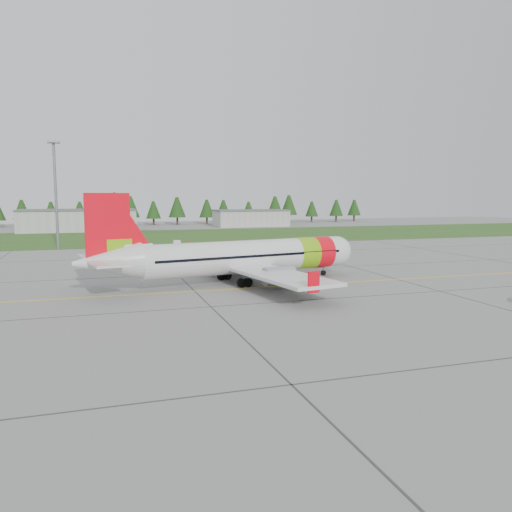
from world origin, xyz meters
name	(u,v)px	position (x,y,z in m)	size (l,w,h in m)	color
ground	(357,297)	(0.00, 0.00, 0.00)	(320.00, 320.00, 0.00)	gray
aircraft	(242,257)	(-8.70, 11.57, 3.01)	(34.23, 31.97, 10.44)	silver
service_van	(177,237)	(-9.63, 55.48, 2.02)	(1.41, 1.33, 4.05)	silver
grass_strip	(199,236)	(0.00, 82.00, 0.01)	(320.00, 50.00, 0.03)	#30561E
taxi_guideline	(322,284)	(0.00, 8.00, 0.01)	(120.00, 0.25, 0.02)	gold
hangar_west	(78,221)	(-30.00, 110.00, 3.00)	(32.00, 14.00, 6.00)	#A8A8A3
hangar_east	(251,219)	(25.00, 118.00, 2.60)	(24.00, 12.00, 5.20)	#A8A8A3
floodlight_mast	(56,197)	(-32.00, 58.00, 10.00)	(0.50, 0.50, 20.00)	slate
treeline	(169,210)	(0.00, 138.00, 5.00)	(160.00, 8.00, 10.00)	#1C3F14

